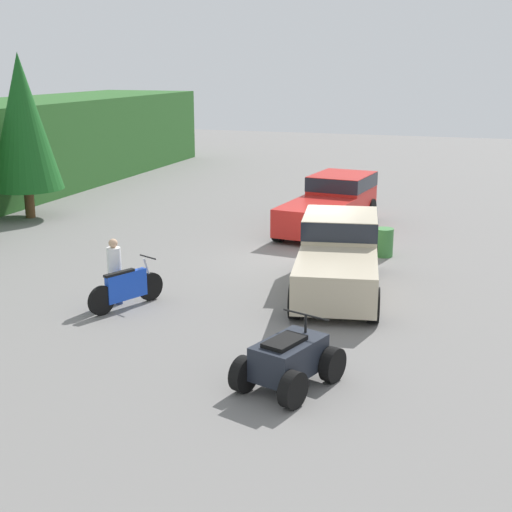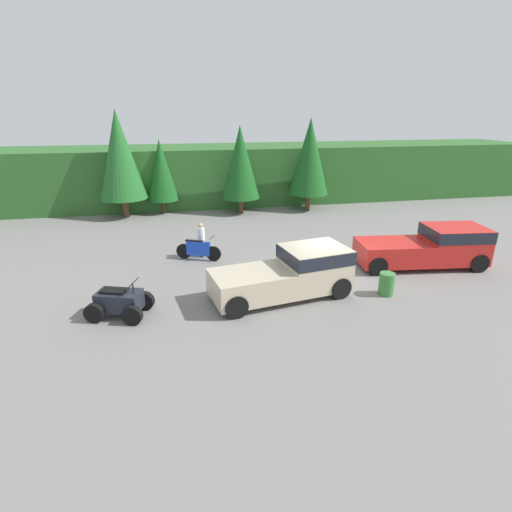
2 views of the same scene
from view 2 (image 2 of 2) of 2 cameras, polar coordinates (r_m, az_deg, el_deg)
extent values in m
plane|color=slate|center=(17.23, 10.09, -3.00)|extent=(80.00, 80.00, 0.00)
cube|color=#2D6028|center=(31.60, -0.32, 11.79)|extent=(44.00, 6.00, 4.11)
cylinder|color=brown|center=(27.87, -18.11, 6.61)|extent=(0.41, 0.41, 1.22)
cone|color=#236628|center=(27.32, -18.89, 13.49)|extent=(2.97, 2.97, 5.54)
cylinder|color=brown|center=(28.35, -13.00, 6.96)|extent=(0.29, 0.29, 0.88)
cone|color=#19561E|center=(27.92, -13.40, 11.84)|extent=(2.15, 2.15, 4.00)
cylinder|color=brown|center=(27.57, -2.17, 7.26)|extent=(0.35, 0.35, 1.04)
cone|color=#19561E|center=(27.06, -2.25, 13.20)|extent=(2.53, 2.53, 4.72)
cylinder|color=brown|center=(28.71, 7.36, 7.72)|extent=(0.37, 0.37, 1.12)
cone|color=#19561E|center=(28.21, 7.65, 13.88)|extent=(2.73, 2.73, 5.09)
cube|color=red|center=(20.04, 26.43, 1.58)|extent=(2.74, 2.27, 1.58)
cube|color=#1E232D|center=(19.90, 26.66, 3.00)|extent=(2.76, 2.29, 0.51)
cube|color=red|center=(18.86, 18.95, 0.55)|extent=(3.30, 2.33, 0.95)
cylinder|color=black|center=(21.32, 26.65, 0.86)|extent=(0.86, 0.38, 0.83)
cylinder|color=black|center=(19.89, 29.22, -0.88)|extent=(0.86, 0.38, 0.83)
cylinder|color=black|center=(19.38, 15.11, 0.57)|extent=(0.86, 0.38, 0.83)
cylinder|color=black|center=(17.80, 16.99, -1.39)|extent=(0.86, 0.38, 0.83)
cube|color=beige|center=(15.47, 8.33, -1.55)|extent=(2.64, 2.35, 1.58)
cube|color=#1E232D|center=(15.29, 8.43, 0.25)|extent=(2.67, 2.37, 0.51)
cube|color=beige|center=(14.57, -0.71, -4.10)|extent=(3.16, 2.44, 0.95)
cylinder|color=black|center=(16.72, 8.60, -2.11)|extent=(0.87, 0.42, 0.83)
cylinder|color=black|center=(15.32, 11.93, -4.49)|extent=(0.87, 0.42, 0.83)
cylinder|color=black|center=(15.22, -5.06, -4.27)|extent=(0.87, 0.42, 0.83)
cylinder|color=black|center=(13.66, -2.88, -7.22)|extent=(0.87, 0.42, 0.83)
cylinder|color=black|center=(18.76, -6.08, 0.35)|extent=(0.70, 0.39, 0.72)
cylinder|color=black|center=(19.28, -10.28, 0.68)|extent=(0.70, 0.39, 0.72)
cube|color=blue|center=(18.94, -8.24, 1.07)|extent=(1.12, 0.62, 0.68)
cylinder|color=#B7B7BC|center=(18.65, -6.27, 1.49)|extent=(0.28, 0.16, 0.76)
cylinder|color=black|center=(18.53, -6.32, 2.63)|extent=(0.28, 0.56, 0.04)
cube|color=black|center=(18.89, -8.84, 2.16)|extent=(0.83, 0.48, 0.06)
cylinder|color=black|center=(14.74, -15.60, -6.19)|extent=(0.71, 0.42, 0.67)
cylinder|color=black|center=(13.87, -17.25, -8.12)|extent=(0.71, 0.42, 0.67)
cylinder|color=black|center=(15.28, -20.24, -5.76)|extent=(0.71, 0.42, 0.67)
cylinder|color=black|center=(14.44, -22.12, -7.57)|extent=(0.71, 0.42, 0.67)
cube|color=#1E232D|center=(14.46, -18.93, -6.04)|extent=(1.66, 1.25, 0.64)
cylinder|color=black|center=(14.04, -17.16, -4.41)|extent=(0.06, 0.06, 0.35)
cylinder|color=black|center=(13.97, -17.23, -3.76)|extent=(0.35, 0.97, 0.04)
cube|color=black|center=(14.38, -19.65, -4.69)|extent=(0.96, 0.72, 0.08)
cylinder|color=navy|center=(19.47, -7.74, 1.19)|extent=(0.19, 0.19, 0.82)
cylinder|color=navy|center=(19.30, -7.76, 1.01)|extent=(0.19, 0.19, 0.82)
cylinder|color=white|center=(19.16, -7.85, 3.13)|extent=(0.38, 0.38, 0.62)
sphere|color=tan|center=(19.05, -7.91, 4.33)|extent=(0.24, 0.24, 0.22)
cylinder|color=#387A38|center=(16.06, 18.15, -3.81)|extent=(0.58, 0.58, 0.88)
camera|label=1|loc=(16.93, -66.90, 5.03)|focal=50.00mm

